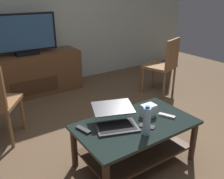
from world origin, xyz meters
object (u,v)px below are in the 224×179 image
at_px(router_box, 149,111).
at_px(laptop, 115,119).
at_px(tv_remote, 83,130).
at_px(television, 25,35).
at_px(media_cabinet, 29,75).
at_px(coffee_table, 135,136).
at_px(cell_phone, 147,126).
at_px(dining_chair, 164,63).
at_px(soundbar_remote, 167,116).
at_px(water_bottle_near, 147,121).

bearing_deg(router_box, laptop, 172.64).
relative_size(router_box, tv_remote, 0.84).
bearing_deg(router_box, television, 102.50).
height_order(media_cabinet, router_box, media_cabinet).
xyz_separation_m(coffee_table, laptop, (-0.18, 0.08, 0.20)).
bearing_deg(coffee_table, cell_phone, -67.54).
bearing_deg(coffee_table, tv_remote, 161.24).
relative_size(laptop, cell_phone, 3.42).
bearing_deg(dining_chair, cell_phone, -139.89).
bearing_deg(laptop, coffee_table, -25.11).
height_order(media_cabinet, soundbar_remote, media_cabinet).
bearing_deg(dining_chair, television, 147.22).
relative_size(coffee_table, water_bottle_near, 4.18).
bearing_deg(television, water_bottle_near, -83.72).
xyz_separation_m(coffee_table, soundbar_remote, (0.33, -0.07, 0.14)).
distance_m(water_bottle_near, tv_remote, 0.55).
bearing_deg(television, soundbar_remote, -74.70).
bearing_deg(laptop, cell_phone, -40.35).
height_order(media_cabinet, television, television).
bearing_deg(dining_chair, soundbar_remote, -134.39).
relative_size(media_cabinet, cell_phone, 11.62).
distance_m(coffee_table, media_cabinet, 2.30).
relative_size(water_bottle_near, tv_remote, 1.65).
xyz_separation_m(router_box, soundbar_remote, (0.14, -0.11, -0.05)).
distance_m(laptop, cell_phone, 0.29).
relative_size(laptop, tv_remote, 3.00).
xyz_separation_m(coffee_table, dining_chair, (1.48, 1.11, 0.20)).
relative_size(dining_chair, tv_remote, 5.61).
xyz_separation_m(television, water_bottle_near, (0.27, -2.45, -0.39)).
xyz_separation_m(media_cabinet, soundbar_remote, (0.64, -2.35, 0.12)).
relative_size(dining_chair, cell_phone, 6.41).
xyz_separation_m(laptop, router_box, (0.36, -0.05, 0.00)).
height_order(television, soundbar_remote, television).
height_order(coffee_table, media_cabinet, media_cabinet).
bearing_deg(tv_remote, router_box, -24.31).
height_order(television, water_bottle_near, television).
distance_m(laptop, soundbar_remote, 0.53).
relative_size(router_box, water_bottle_near, 0.51).
bearing_deg(coffee_table, television, 97.81).
bearing_deg(media_cabinet, coffee_table, -82.26).
distance_m(laptop, water_bottle_near, 0.31).
bearing_deg(coffee_table, soundbar_remote, -11.97).
bearing_deg(coffee_table, dining_chair, 36.82).
height_order(dining_chair, laptop, dining_chair).
relative_size(television, tv_remote, 6.01).
xyz_separation_m(cell_phone, tv_remote, (-0.50, 0.26, 0.01)).
height_order(media_cabinet, water_bottle_near, water_bottle_near).
height_order(coffee_table, tv_remote, tv_remote).
bearing_deg(media_cabinet, soundbar_remote, -74.83).
height_order(media_cabinet, dining_chair, dining_chair).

